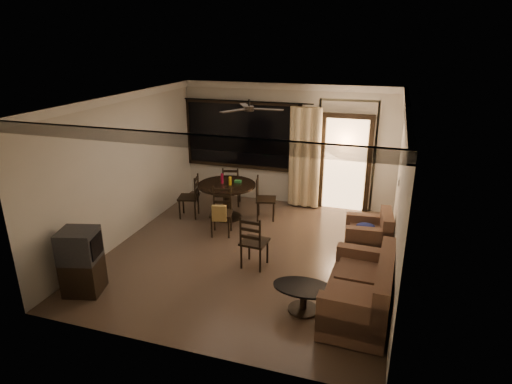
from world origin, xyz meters
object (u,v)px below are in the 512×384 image
(dining_chair_west, at_px, (190,204))
(tv_cabinet, at_px, (81,262))
(dining_chair_east, at_px, (265,207))
(coffee_table, at_px, (304,295))
(dining_chair_north, at_px, (232,193))
(sofa, at_px, (363,293))
(side_chair, at_px, (254,251))
(armchair, at_px, (370,237))
(dining_chair_south, at_px, (221,220))
(dining_table, at_px, (227,191))

(dining_chair_west, relative_size, tv_cabinet, 0.91)
(dining_chair_east, distance_m, coffee_table, 3.39)
(dining_chair_west, xyz_separation_m, dining_chair_north, (0.63, 0.96, 0.00))
(tv_cabinet, bearing_deg, coffee_table, -5.59)
(dining_chair_west, distance_m, dining_chair_east, 1.67)
(sofa, distance_m, side_chair, 2.07)
(dining_chair_west, bearing_deg, sofa, 43.98)
(armchair, relative_size, side_chair, 0.90)
(dining_chair_west, relative_size, dining_chair_east, 1.00)
(dining_chair_east, height_order, sofa, dining_chair_east)
(dining_chair_south, distance_m, coffee_table, 2.91)
(dining_table, relative_size, sofa, 0.74)
(dining_chair_east, relative_size, dining_chair_north, 1.00)
(dining_table, distance_m, dining_chair_west, 0.90)
(dining_chair_east, height_order, tv_cabinet, tv_cabinet)
(dining_chair_south, xyz_separation_m, sofa, (2.91, -1.87, 0.05))
(dining_chair_east, relative_size, sofa, 0.57)
(dining_chair_south, relative_size, coffee_table, 1.05)
(coffee_table, bearing_deg, armchair, 69.20)
(dining_table, relative_size, armchair, 1.43)
(tv_cabinet, height_order, side_chair, tv_cabinet)
(sofa, height_order, side_chair, side_chair)
(dining_chair_east, distance_m, tv_cabinet, 4.06)
(armchair, bearing_deg, dining_chair_east, 151.76)
(dining_chair_south, distance_m, tv_cabinet, 2.87)
(dining_chair_south, bearing_deg, coffee_table, -57.39)
(coffee_table, bearing_deg, dining_table, 128.77)
(dining_chair_north, distance_m, tv_cabinet, 4.26)
(dining_chair_north, relative_size, armchair, 1.09)
(dining_chair_west, bearing_deg, dining_chair_north, 133.24)
(dining_chair_east, relative_size, side_chair, 0.98)
(dining_chair_west, bearing_deg, side_chair, 37.49)
(dining_chair_west, height_order, sofa, dining_chair_west)
(dining_table, distance_m, dining_chair_south, 0.91)
(dining_table, relative_size, dining_chair_west, 1.31)
(tv_cabinet, relative_size, coffee_table, 1.16)
(dining_chair_east, xyz_separation_m, armchair, (2.28, -0.95, 0.05))
(dining_table, relative_size, side_chair, 1.29)
(side_chair, bearing_deg, dining_chair_south, -40.31)
(dining_chair_south, height_order, dining_chair_north, same)
(sofa, xyz_separation_m, side_chair, (-1.89, 0.85, -0.06))
(side_chair, bearing_deg, dining_chair_west, -34.63)
(coffee_table, bearing_deg, side_chair, 136.82)
(dining_chair_north, distance_m, coffee_table, 4.39)
(tv_cabinet, xyz_separation_m, armchair, (4.15, 2.65, -0.19))
(dining_chair_north, height_order, sofa, dining_chair_north)
(tv_cabinet, distance_m, side_chair, 2.77)
(dining_chair_north, bearing_deg, sofa, 120.07)
(sofa, xyz_separation_m, coffee_table, (-0.81, -0.15, -0.09))
(tv_cabinet, relative_size, armchair, 1.20)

